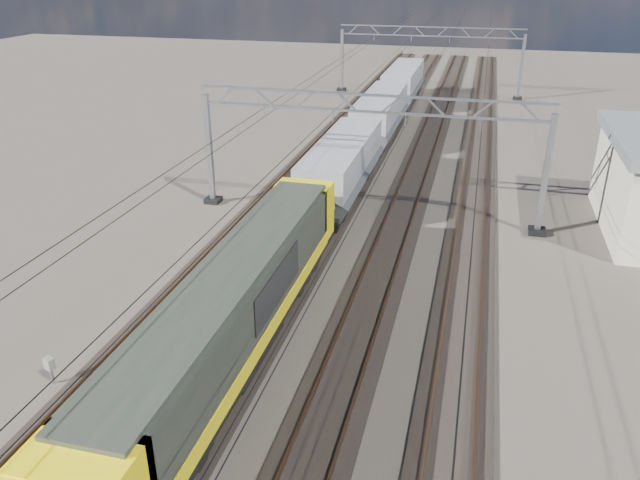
% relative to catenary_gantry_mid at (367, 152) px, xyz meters
% --- Properties ---
extents(ground, '(160.00, 160.00, 0.00)m').
position_rel_catenary_gantry_mid_xyz_m(ground, '(-0.00, -4.00, -3.91)').
color(ground, black).
rests_on(ground, ground).
extents(track_outer_west, '(2.60, 140.00, 0.30)m').
position_rel_catenary_gantry_mid_xyz_m(track_outer_west, '(-6.00, -4.00, -3.83)').
color(track_outer_west, black).
rests_on(track_outer_west, ground).
extents(track_loco, '(2.60, 140.00, 0.30)m').
position_rel_catenary_gantry_mid_xyz_m(track_loco, '(-2.00, -4.00, -3.83)').
color(track_loco, black).
rests_on(track_loco, ground).
extents(track_inner_east, '(2.60, 140.00, 0.30)m').
position_rel_catenary_gantry_mid_xyz_m(track_inner_east, '(2.00, -4.00, -3.83)').
color(track_inner_east, black).
rests_on(track_inner_east, ground).
extents(track_outer_east, '(2.60, 140.00, 0.30)m').
position_rel_catenary_gantry_mid_xyz_m(track_outer_east, '(6.00, -4.00, -3.83)').
color(track_outer_east, black).
rests_on(track_outer_east, ground).
extents(catenary_gantry_mid, '(19.90, 0.90, 7.11)m').
position_rel_catenary_gantry_mid_xyz_m(catenary_gantry_mid, '(0.00, 0.00, 0.00)').
color(catenary_gantry_mid, gray).
rests_on(catenary_gantry_mid, ground).
extents(catenary_gantry_far, '(19.90, 0.90, 7.11)m').
position_rel_catenary_gantry_mid_xyz_m(catenary_gantry_far, '(0.00, 36.00, 0.00)').
color(catenary_gantry_far, gray).
rests_on(catenary_gantry_far, ground).
extents(overhead_wires, '(12.03, 140.00, 0.53)m').
position_rel_catenary_gantry_mid_xyz_m(overhead_wires, '(-0.00, 4.00, 1.84)').
color(overhead_wires, black).
rests_on(overhead_wires, ground).
extents(locomotive, '(2.76, 21.10, 3.62)m').
position_rel_catenary_gantry_mid_xyz_m(locomotive, '(-2.00, -15.13, -1.58)').
color(locomotive, black).
rests_on(locomotive, ground).
extents(hopper_wagon_lead, '(3.38, 13.00, 3.25)m').
position_rel_catenary_gantry_mid_xyz_m(hopper_wagon_lead, '(-2.00, 2.57, -1.67)').
color(hopper_wagon_lead, black).
rests_on(hopper_wagon_lead, ground).
extents(hopper_wagon_mid, '(3.38, 13.00, 3.25)m').
position_rel_catenary_gantry_mid_xyz_m(hopper_wagon_mid, '(-2.00, 16.77, -1.67)').
color(hopper_wagon_mid, black).
rests_on(hopper_wagon_mid, ground).
extents(hopper_wagon_third, '(3.38, 13.00, 3.25)m').
position_rel_catenary_gantry_mid_xyz_m(hopper_wagon_third, '(-2.00, 30.97, -1.67)').
color(hopper_wagon_third, black).
rests_on(hopper_wagon_third, ground).
extents(trackside_cabinet, '(0.42, 0.37, 1.06)m').
position_rel_catenary_gantry_mid_xyz_m(trackside_cabinet, '(-7.86, -17.99, -3.11)').
color(trackside_cabinet, gray).
rests_on(trackside_cabinet, ground).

